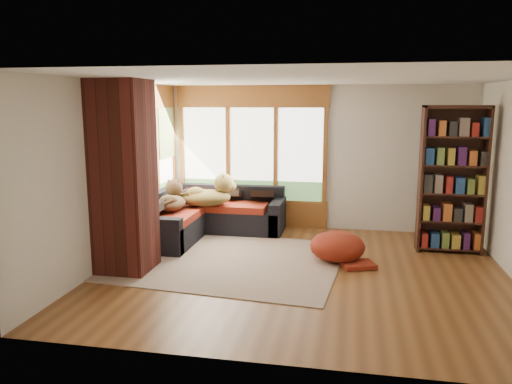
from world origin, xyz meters
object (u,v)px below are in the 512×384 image
at_px(brick_chimney, 124,177).
at_px(area_rug, 217,259).
at_px(dog_brindle, 172,197).
at_px(dog_tan, 211,191).
at_px(pouf, 337,246).
at_px(bookshelf, 452,180).
at_px(sectional_sofa, 201,217).

distance_m(brick_chimney, area_rug, 1.83).
bearing_deg(dog_brindle, dog_tan, -59.36).
bearing_deg(pouf, dog_tan, 154.85).
bearing_deg(dog_tan, bookshelf, -26.58).
bearing_deg(brick_chimney, dog_tan, 72.00).
relative_size(brick_chimney, bookshelf, 1.15).
bearing_deg(sectional_sofa, dog_brindle, -124.06).
relative_size(sectional_sofa, dog_brindle, 2.69).
height_order(sectional_sofa, area_rug, sectional_sofa).
bearing_deg(dog_brindle, pouf, -110.03).
distance_m(brick_chimney, bookshelf, 4.87).
distance_m(bookshelf, dog_tan, 3.92).
bearing_deg(sectional_sofa, area_rug, -63.64).
height_order(bookshelf, dog_tan, bookshelf).
bearing_deg(dog_tan, dog_brindle, -164.74).
bearing_deg(brick_chimney, sectional_sofa, 77.71).
bearing_deg(pouf, dog_brindle, 167.67).
xyz_separation_m(area_rug, bookshelf, (3.44, 1.07, 1.12)).
height_order(area_rug, dog_tan, dog_tan).
height_order(bookshelf, pouf, bookshelf).
distance_m(sectional_sofa, dog_tan, 0.52).
height_order(pouf, dog_tan, dog_tan).
xyz_separation_m(brick_chimney, bookshelf, (4.54, 1.74, -0.17)).
height_order(brick_chimney, dog_brindle, brick_chimney).
bearing_deg(brick_chimney, pouf, 18.19).
distance_m(sectional_sofa, dog_brindle, 0.76).
relative_size(dog_tan, dog_brindle, 1.22).
bearing_deg(dog_brindle, sectional_sofa, -42.72).
height_order(sectional_sofa, pouf, sectional_sofa).
bearing_deg(bookshelf, dog_brindle, -177.47).
bearing_deg(dog_brindle, bookshelf, -95.16).
distance_m(brick_chimney, dog_brindle, 1.64).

